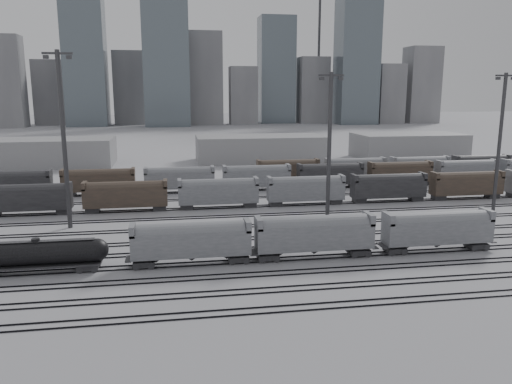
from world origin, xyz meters
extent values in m
plane|color=#B0AFB4|center=(0.00, 0.00, 0.00)|extent=(900.00, 900.00, 0.00)
cube|color=black|center=(0.00, -14.72, 0.08)|extent=(220.00, 0.07, 0.16)
cube|color=black|center=(0.00, -13.28, 0.08)|extent=(220.00, 0.07, 0.16)
cube|color=black|center=(0.00, -9.72, 0.08)|extent=(220.00, 0.07, 0.16)
cube|color=black|center=(0.00, -8.28, 0.08)|extent=(220.00, 0.07, 0.16)
cube|color=black|center=(0.00, -4.72, 0.08)|extent=(220.00, 0.07, 0.16)
cube|color=black|center=(0.00, -3.28, 0.08)|extent=(220.00, 0.07, 0.16)
cube|color=black|center=(0.00, 0.28, 0.08)|extent=(220.00, 0.07, 0.16)
cube|color=black|center=(0.00, 1.72, 0.08)|extent=(220.00, 0.07, 0.16)
cube|color=black|center=(0.00, 5.28, 0.08)|extent=(220.00, 0.07, 0.16)
cube|color=black|center=(0.00, 6.72, 0.08)|extent=(220.00, 0.07, 0.16)
cube|color=black|center=(0.00, 10.28, 0.08)|extent=(220.00, 0.07, 0.16)
cube|color=black|center=(0.00, 11.72, 0.08)|extent=(220.00, 0.07, 0.16)
cube|color=black|center=(0.00, 17.28, 0.08)|extent=(220.00, 0.07, 0.16)
cube|color=black|center=(0.00, 18.72, 0.08)|extent=(220.00, 0.07, 0.16)
cube|color=black|center=(0.00, 24.28, 0.08)|extent=(220.00, 0.07, 0.16)
cube|color=black|center=(0.00, 25.72, 0.08)|extent=(220.00, 0.07, 0.16)
cube|color=black|center=(0.00, 31.28, 0.08)|extent=(220.00, 0.07, 0.16)
cube|color=black|center=(0.00, 32.72, 0.08)|extent=(220.00, 0.07, 0.16)
cube|color=black|center=(0.00, 39.28, 0.08)|extent=(220.00, 0.07, 0.16)
cube|color=black|center=(0.00, 40.72, 0.08)|extent=(220.00, 0.07, 0.16)
cube|color=black|center=(0.00, 47.28, 0.08)|extent=(220.00, 0.07, 0.16)
cube|color=black|center=(0.00, 48.72, 0.08)|extent=(220.00, 0.07, 0.16)
cube|color=black|center=(0.00, 55.28, 0.08)|extent=(220.00, 0.07, 0.16)
cube|color=black|center=(0.00, 56.72, 0.08)|extent=(220.00, 0.07, 0.16)
cube|color=black|center=(-27.97, 1.00, 0.53)|extent=(2.52, 2.04, 0.68)
cube|color=black|center=(-33.79, 1.00, 1.02)|extent=(15.03, 2.62, 0.24)
cylinder|color=black|center=(-33.79, 1.00, 2.57)|extent=(14.06, 2.81, 2.81)
sphere|color=black|center=(-26.76, 1.00, 2.57)|extent=(2.81, 2.81, 2.81)
cylinder|color=black|center=(-33.79, 1.00, 4.12)|extent=(0.97, 0.97, 0.48)
cube|color=black|center=(-33.79, 1.00, 4.02)|extent=(13.57, 0.87, 0.06)
cube|color=black|center=(-21.21, 1.00, 0.55)|extent=(2.59, 2.10, 0.70)
cube|color=black|center=(-9.24, 1.00, 0.55)|extent=(2.59, 2.10, 0.70)
cube|color=gray|center=(-15.23, 1.00, 2.89)|extent=(14.97, 2.99, 3.19)
cylinder|color=gray|center=(-15.23, 1.00, 4.09)|extent=(13.57, 2.89, 2.89)
cube|color=gray|center=(-22.41, 1.00, 4.89)|extent=(0.70, 2.99, 1.40)
cube|color=gray|center=(-8.04, 1.00, 4.89)|extent=(0.70, 2.99, 1.40)
cone|color=black|center=(-15.23, 1.00, 0.95)|extent=(2.39, 2.39, 0.90)
cube|color=black|center=(-5.36, 1.00, 0.57)|extent=(2.70, 2.18, 0.73)
cube|color=black|center=(7.10, 1.00, 0.57)|extent=(2.70, 2.18, 0.73)
cube|color=gray|center=(0.87, 1.00, 3.01)|extent=(15.58, 3.12, 3.32)
cylinder|color=gray|center=(0.87, 1.00, 4.26)|extent=(14.12, 3.01, 3.01)
cube|color=gray|center=(-6.61, 1.00, 5.09)|extent=(0.73, 3.12, 1.45)
cube|color=gray|center=(8.35, 1.00, 5.09)|extent=(0.73, 3.12, 1.45)
cone|color=black|center=(0.87, 1.00, 0.99)|extent=(2.49, 2.49, 0.93)
cube|color=black|center=(12.28, 1.00, 0.56)|extent=(2.63, 2.12, 0.71)
cube|color=black|center=(24.40, 1.00, 0.56)|extent=(2.63, 2.12, 0.71)
cube|color=gray|center=(18.34, 1.00, 2.93)|extent=(15.15, 3.03, 3.23)
cylinder|color=gray|center=(18.34, 1.00, 4.14)|extent=(13.73, 2.93, 2.93)
cube|color=gray|center=(11.07, 1.00, 4.95)|extent=(0.71, 3.03, 1.41)
cube|color=gray|center=(25.61, 1.00, 4.95)|extent=(0.71, 3.03, 1.41)
cone|color=black|center=(18.34, 1.00, 0.96)|extent=(2.42, 2.42, 0.91)
cylinder|color=#38373A|center=(-34.03, 22.01, 13.96)|extent=(0.72, 0.72, 27.93)
cube|color=#38373A|center=(-34.03, 22.01, 27.37)|extent=(4.47, 0.34, 0.34)
cube|color=#38373A|center=(-35.70, 22.01, 26.81)|extent=(0.78, 0.56, 0.56)
cube|color=#38373A|center=(-32.35, 22.01, 26.81)|extent=(0.78, 0.56, 0.56)
cylinder|color=#38373A|center=(6.64, 13.71, 12.28)|extent=(0.63, 0.63, 24.56)
cube|color=#38373A|center=(6.64, 13.71, 24.07)|extent=(3.93, 0.29, 0.29)
cube|color=#38373A|center=(5.16, 13.71, 23.58)|extent=(0.69, 0.49, 0.49)
cube|color=#38373A|center=(8.11, 13.71, 23.58)|extent=(0.69, 0.49, 0.49)
cylinder|color=#38373A|center=(41.28, 21.78, 12.48)|extent=(0.64, 0.64, 24.95)
cube|color=#38373A|center=(41.28, 21.78, 24.45)|extent=(3.99, 0.30, 0.30)
cube|color=#38373A|center=(39.78, 21.78, 23.95)|extent=(0.70, 0.50, 0.50)
cube|color=black|center=(-43.00, 32.00, 2.80)|extent=(15.00, 3.00, 5.60)
cube|color=brown|center=(-26.00, 32.00, 2.80)|extent=(15.00, 3.00, 5.60)
cube|color=gray|center=(-9.00, 32.00, 2.80)|extent=(15.00, 3.00, 5.60)
cube|color=gray|center=(8.00, 32.00, 2.80)|extent=(15.00, 3.00, 5.60)
cube|color=black|center=(25.00, 32.00, 2.80)|extent=(15.00, 3.00, 5.60)
cube|color=brown|center=(42.00, 32.00, 2.80)|extent=(15.00, 3.00, 5.60)
cube|color=black|center=(-50.00, 48.00, 2.80)|extent=(15.00, 3.00, 5.60)
cube|color=brown|center=(-33.00, 48.00, 2.80)|extent=(15.00, 3.00, 5.60)
cube|color=gray|center=(-16.00, 48.00, 2.80)|extent=(15.00, 3.00, 5.60)
cube|color=gray|center=(1.00, 48.00, 2.80)|extent=(15.00, 3.00, 5.60)
cube|color=black|center=(18.00, 48.00, 2.80)|extent=(15.00, 3.00, 5.60)
cube|color=brown|center=(35.00, 48.00, 2.80)|extent=(15.00, 3.00, 5.60)
cube|color=gray|center=(52.00, 48.00, 2.80)|extent=(15.00, 3.00, 5.60)
cube|color=brown|center=(10.00, 56.00, 2.80)|extent=(15.00, 3.00, 5.60)
cube|color=gray|center=(27.00, 56.00, 2.80)|extent=(15.00, 3.00, 5.60)
cube|color=gray|center=(44.00, 56.00, 2.80)|extent=(15.00, 3.00, 5.60)
cube|color=black|center=(61.00, 56.00, 2.80)|extent=(15.00, 3.00, 5.60)
cube|color=gray|center=(-60.00, 95.00, 4.00)|extent=(50.00, 18.00, 8.00)
cube|color=gray|center=(10.00, 95.00, 4.00)|extent=(40.00, 18.00, 8.00)
cube|color=gray|center=(60.00, 95.00, 4.00)|extent=(35.00, 18.00, 8.00)
cube|color=gray|center=(-115.00, 280.00, 27.50)|extent=(18.00, 14.40, 55.00)
cube|color=gray|center=(-95.00, 280.00, 21.00)|extent=(22.00, 17.60, 42.00)
cube|color=slate|center=(-70.00, 280.00, 40.00)|extent=(25.00, 20.00, 80.00)
cube|color=gray|center=(-45.00, 280.00, 24.00)|extent=(20.00, 16.00, 48.00)
cube|color=slate|center=(-20.00, 280.00, 47.50)|extent=(28.00, 22.40, 95.00)
cube|color=gray|center=(5.00, 280.00, 30.00)|extent=(22.00, 17.60, 60.00)
cube|color=gray|center=(30.00, 280.00, 19.00)|extent=(18.00, 14.40, 38.00)
cube|color=slate|center=(55.00, 280.00, 36.00)|extent=(24.00, 19.20, 72.00)
cube|color=gray|center=(80.00, 280.00, 22.50)|extent=(20.00, 16.00, 45.00)
cube|color=slate|center=(105.00, 280.00, 44.00)|extent=(26.00, 20.80, 88.00)
cube|color=gray|center=(130.00, 280.00, 20.00)|extent=(18.00, 14.40, 40.00)
cube|color=gray|center=(155.00, 280.00, 26.00)|extent=(22.00, 17.60, 52.00)
cylinder|color=#38373A|center=(-30.00, 305.00, 50.00)|extent=(1.80, 1.80, 100.00)
cylinder|color=#38373A|center=(90.00, 305.00, 50.00)|extent=(1.80, 1.80, 100.00)
camera|label=1|loc=(-17.03, -60.06, 21.66)|focal=35.00mm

